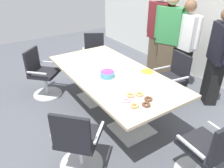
% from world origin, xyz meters
% --- Properties ---
extents(ground_plane, '(10.00, 10.00, 0.01)m').
position_xyz_m(ground_plane, '(0.00, 0.00, -0.01)').
color(ground_plane, '#4C4F56').
extents(back_wall, '(8.00, 0.10, 2.80)m').
position_xyz_m(back_wall, '(0.00, 2.40, 1.40)').
color(back_wall, silver).
rests_on(back_wall, ground).
extents(conference_table, '(2.40, 1.20, 0.75)m').
position_xyz_m(conference_table, '(0.00, 0.00, 0.63)').
color(conference_table, '#CCB793').
rests_on(conference_table, ground).
extents(office_chair_0, '(0.76, 0.76, 0.91)m').
position_xyz_m(office_chair_0, '(0.77, -0.98, 0.41)').
color(office_chair_0, silver).
rests_on(office_chair_0, ground).
extents(office_chair_1, '(0.58, 0.58, 0.91)m').
position_xyz_m(office_chair_1, '(1.69, 0.15, 0.41)').
color(office_chair_1, silver).
rests_on(office_chair_1, ground).
extents(office_chair_2, '(0.61, 0.61, 0.91)m').
position_xyz_m(office_chair_2, '(0.29, 1.09, 0.41)').
color(office_chair_2, silver).
rests_on(office_chair_2, ground).
extents(office_chair_3, '(0.74, 0.74, 0.91)m').
position_xyz_m(office_chair_3, '(-1.51, 0.52, 0.41)').
color(office_chair_3, silver).
rests_on(office_chair_3, ground).
extents(office_chair_4, '(0.76, 0.76, 0.91)m').
position_xyz_m(office_chair_4, '(-1.22, -0.77, 0.41)').
color(office_chair_4, silver).
rests_on(office_chair_4, ground).
extents(person_standing_0, '(0.61, 0.29, 1.87)m').
position_xyz_m(person_standing_0, '(-0.63, 1.57, 0.99)').
color(person_standing_0, brown).
rests_on(person_standing_0, ground).
extents(person_standing_1, '(0.59, 0.38, 1.82)m').
position_xyz_m(person_standing_1, '(-0.34, 1.56, 0.96)').
color(person_standing_1, brown).
rests_on(person_standing_1, ground).
extents(person_standing_2, '(0.61, 0.23, 1.71)m').
position_xyz_m(person_standing_2, '(-0.05, 1.70, 0.89)').
color(person_standing_2, black).
rests_on(person_standing_2, ground).
extents(person_standing_3, '(0.54, 0.43, 1.68)m').
position_xyz_m(person_standing_3, '(0.68, 1.68, 0.87)').
color(person_standing_3, black).
rests_on(person_standing_3, ground).
extents(snack_bowl_chips_orange, '(0.23, 0.23, 0.08)m').
position_xyz_m(snack_bowl_chips_orange, '(0.36, 0.40, 0.79)').
color(snack_bowl_chips_orange, white).
rests_on(snack_bowl_chips_orange, conference_table).
extents(snack_bowl_candy_mix, '(0.22, 0.22, 0.12)m').
position_xyz_m(snack_bowl_candy_mix, '(0.08, -0.13, 0.81)').
color(snack_bowl_candy_mix, '#4C9EC6').
rests_on(snack_bowl_candy_mix, conference_table).
extents(donut_platter, '(0.38, 0.37, 0.04)m').
position_xyz_m(donut_platter, '(0.86, -0.19, 0.77)').
color(donut_platter, white).
rests_on(donut_platter, conference_table).
extents(plate_stack, '(0.18, 0.18, 0.03)m').
position_xyz_m(plate_stack, '(-0.54, -0.08, 0.77)').
color(plate_stack, white).
rests_on(plate_stack, conference_table).
extents(napkin_pile, '(0.18, 0.18, 0.05)m').
position_xyz_m(napkin_pile, '(-0.28, 0.28, 0.78)').
color(napkin_pile, white).
rests_on(napkin_pile, conference_table).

